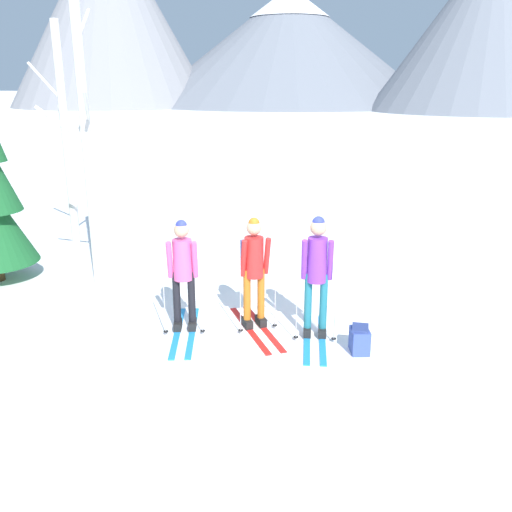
{
  "coord_description": "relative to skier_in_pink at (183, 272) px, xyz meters",
  "views": [
    {
      "loc": [
        1.44,
        -7.57,
        3.56
      ],
      "look_at": [
        -0.11,
        0.27,
        1.05
      ],
      "focal_mm": 39.02,
      "sensor_mm": 36.0,
      "label": 1
    }
  ],
  "objects": [
    {
      "name": "birch_tree_tall",
      "position": [
        -2.18,
        1.59,
        1.66
      ],
      "size": [
        1.1,
        1.49,
        5.03
      ],
      "color": "silver",
      "rests_on": "ground"
    },
    {
      "name": "skier_in_purple",
      "position": [
        1.93,
        0.15,
        0.08
      ],
      "size": [
        0.61,
        1.65,
        1.8
      ],
      "color": "#1E84D1",
      "rests_on": "ground"
    },
    {
      "name": "birch_tree_slender",
      "position": [
        -3.51,
        3.25,
        1.48
      ],
      "size": [
        1.07,
        0.71,
        4.71
      ],
      "color": "silver",
      "rests_on": "ground"
    },
    {
      "name": "mountain_ridge_distant",
      "position": [
        3.22,
        78.49,
        9.56
      ],
      "size": [
        103.69,
        52.58,
        26.68
      ],
      "color": "gray",
      "rests_on": "ground"
    },
    {
      "name": "skier_in_pink",
      "position": [
        0.0,
        0.0,
        0.0
      ],
      "size": [
        0.7,
        1.77,
        1.69
      ],
      "color": "#1E84D1",
      "rests_on": "ground"
    },
    {
      "name": "skier_in_red",
      "position": [
        0.98,
        0.32,
        0.03
      ],
      "size": [
        1.13,
        1.64,
        1.7
      ],
      "color": "red",
      "rests_on": "ground"
    },
    {
      "name": "ground_plane",
      "position": [
        1.08,
        0.29,
        -0.92
      ],
      "size": [
        400.0,
        400.0,
        0.0
      ],
      "primitive_type": "plane",
      "color": "white"
    },
    {
      "name": "backpack_on_snow_front",
      "position": [
        2.57,
        -0.22,
        -0.74
      ],
      "size": [
        0.31,
        0.37,
        0.38
      ],
      "color": "#384C99",
      "rests_on": "ground"
    }
  ]
}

